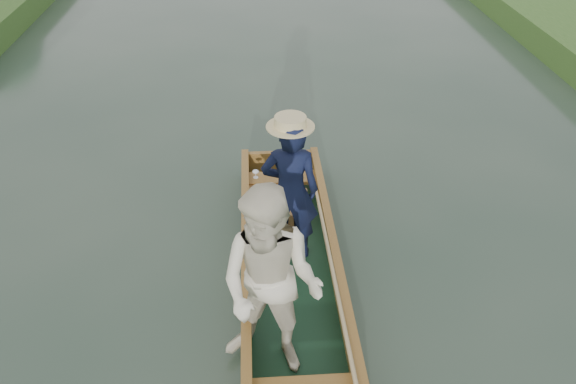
{
  "coord_description": "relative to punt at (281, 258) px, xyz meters",
  "views": [
    {
      "loc": [
        -0.35,
        -4.7,
        4.58
      ],
      "look_at": [
        0.0,
        0.6,
        0.95
      ],
      "focal_mm": 35.0,
      "sensor_mm": 36.0,
      "label": 1
    }
  ],
  "objects": [
    {
      "name": "punt",
      "position": [
        0.0,
        0.0,
        0.0
      ],
      "size": [
        1.42,
        5.0,
        2.1
      ],
      "color": "#13331F",
      "rests_on": "ground"
    },
    {
      "name": "ground",
      "position": [
        0.13,
        0.34,
        -0.77
      ],
      "size": [
        120.0,
        120.0,
        0.0
      ],
      "primitive_type": "plane",
      "color": "#283D30",
      "rests_on": "ground"
    }
  ]
}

